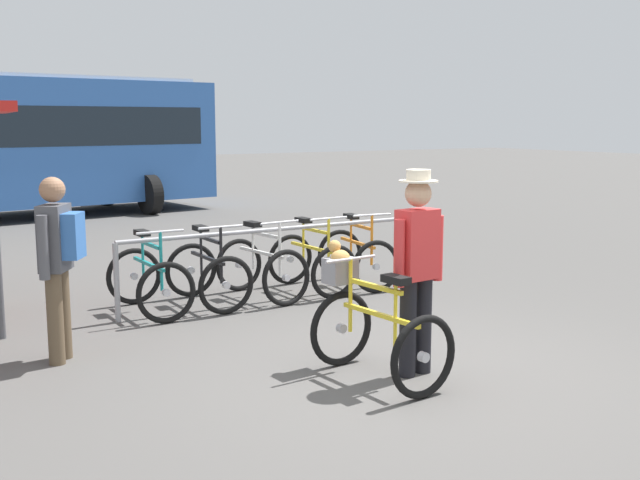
% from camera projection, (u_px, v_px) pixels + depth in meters
% --- Properties ---
extents(ground_plane, '(80.00, 80.00, 0.00)m').
position_uv_depth(ground_plane, '(410.00, 373.00, 6.54)').
color(ground_plane, '#514F4C').
extents(bike_rack_rail, '(3.91, 0.08, 0.88)m').
position_uv_depth(bike_rack_rail, '(276.00, 243.00, 9.10)').
color(bike_rack_rail, '#99999E').
rests_on(bike_rack_rail, ground).
extents(racked_bike_teal, '(0.67, 1.10, 0.97)m').
position_uv_depth(racked_bike_teal, '(149.00, 281.00, 8.51)').
color(racked_bike_teal, black).
rests_on(racked_bike_teal, ground).
extents(racked_bike_black, '(0.67, 1.12, 0.98)m').
position_uv_depth(racked_bike_black, '(208.00, 274.00, 8.87)').
color(racked_bike_black, black).
rests_on(racked_bike_black, ground).
extents(racked_bike_white, '(0.77, 1.17, 0.98)m').
position_uv_depth(racked_bike_white, '(262.00, 268.00, 9.24)').
color(racked_bike_white, black).
rests_on(racked_bike_white, ground).
extents(racked_bike_yellow, '(0.69, 1.14, 0.98)m').
position_uv_depth(racked_bike_yellow, '(311.00, 262.00, 9.61)').
color(racked_bike_yellow, black).
rests_on(racked_bike_yellow, ground).
extents(racked_bike_orange, '(0.79, 1.19, 0.98)m').
position_uv_depth(racked_bike_orange, '(357.00, 257.00, 9.98)').
color(racked_bike_orange, black).
rests_on(racked_bike_orange, ground).
extents(featured_bicycle, '(0.74, 1.23, 1.09)m').
position_uv_depth(featured_bicycle, '(370.00, 320.00, 6.37)').
color(featured_bicycle, black).
rests_on(featured_bicycle, ground).
extents(person_with_featured_bike, '(0.53, 0.32, 1.72)m').
position_uv_depth(person_with_featured_bike, '(417.00, 264.00, 6.36)').
color(person_with_featured_bike, black).
rests_on(person_with_featured_bike, ground).
extents(pedestrian_with_backpack, '(0.45, 0.47, 1.64)m').
position_uv_depth(pedestrian_with_backpack, '(58.00, 257.00, 6.72)').
color(pedestrian_with_backpack, brown).
rests_on(pedestrian_with_backpack, ground).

